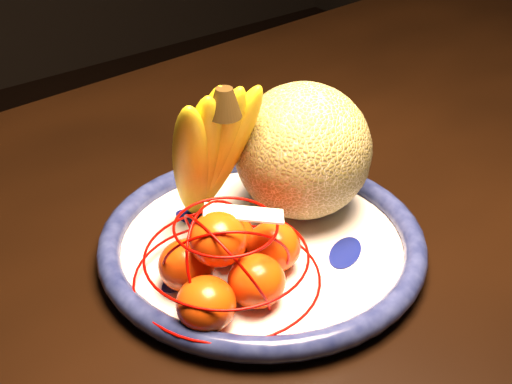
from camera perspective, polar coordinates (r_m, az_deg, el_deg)
dining_table at (r=0.94m, az=9.75°, el=-2.48°), size 1.61×1.03×0.78m
fruit_bowl at (r=0.73m, az=0.48°, el=-4.10°), size 0.33×0.33×0.03m
cantaloupe at (r=0.74m, az=3.78°, el=3.30°), size 0.14×0.14×0.14m
banana_bunch at (r=0.70m, az=-3.93°, el=3.40°), size 0.12×0.11×0.18m
mandarin_bag at (r=0.66m, az=-2.25°, el=-5.60°), size 0.20×0.20×0.11m
price_tag at (r=0.64m, az=-0.99°, el=-1.72°), size 0.07×0.07×0.01m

